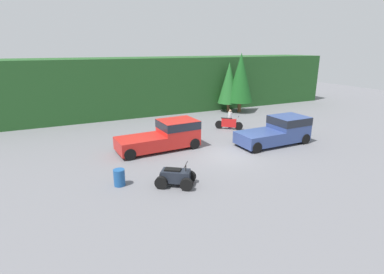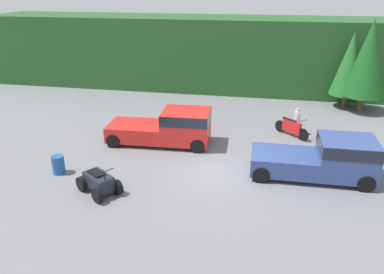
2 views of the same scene
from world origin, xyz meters
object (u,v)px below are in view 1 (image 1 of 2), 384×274
(rider_person, at_px, (230,118))
(steel_barrel, at_px, (119,178))
(pickup_truck_second, at_px, (279,130))
(quad_atv, at_px, (176,177))
(pickup_truck_red, at_px, (166,134))
(dirt_bike, at_px, (229,124))

(rider_person, bearing_deg, steel_barrel, -91.78)
(pickup_truck_second, distance_m, quad_atv, 10.21)
(pickup_truck_red, xyz_separation_m, steel_barrel, (-4.32, -4.49, -0.58))
(quad_atv, bearing_deg, dirt_bike, 79.39)
(dirt_bike, relative_size, rider_person, 1.11)
(rider_person, xyz_separation_m, steel_barrel, (-11.32, -7.26, -0.47))
(pickup_truck_second, bearing_deg, pickup_truck_red, 161.92)
(pickup_truck_second, distance_m, steel_barrel, 12.45)
(pickup_truck_red, bearing_deg, rider_person, 18.86)
(pickup_truck_second, distance_m, rider_person, 5.32)
(pickup_truck_red, relative_size, dirt_bike, 3.11)
(dirt_bike, distance_m, rider_person, 0.60)
(rider_person, relative_size, steel_barrel, 1.89)
(steel_barrel, bearing_deg, quad_atv, -25.79)
(quad_atv, distance_m, steel_barrel, 2.90)
(dirt_bike, xyz_separation_m, steel_barrel, (-11.02, -6.93, -0.07))
(dirt_bike, bearing_deg, steel_barrel, -105.31)
(quad_atv, xyz_separation_m, steel_barrel, (-2.61, 1.26, -0.03))
(quad_atv, distance_m, rider_person, 12.19)
(pickup_truck_red, xyz_separation_m, quad_atv, (-1.70, -5.75, -0.55))
(pickup_truck_red, height_order, steel_barrel, pickup_truck_red)
(pickup_truck_red, height_order, pickup_truck_second, same)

